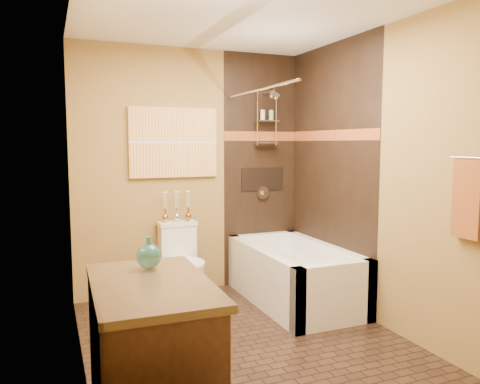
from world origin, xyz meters
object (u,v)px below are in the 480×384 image
sunset_painting (174,143)px  bathtub (294,279)px  vanity (151,361)px  toilet (182,262)px

sunset_painting → bathtub: sunset_painting is taller
vanity → sunset_painting: bearing=74.0°
bathtub → sunset_painting: bearing=143.9°
bathtub → toilet: 1.11m
toilet → vanity: bearing=-111.2°
bathtub → vanity: bearing=-137.1°
sunset_painting → toilet: bearing=-90.0°
sunset_painting → toilet: 1.19m
toilet → vanity: size_ratio=0.78×
sunset_painting → bathtub: bearing=-36.1°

